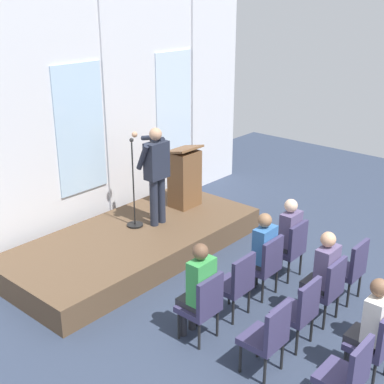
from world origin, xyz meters
The scene contains 20 objects.
rear_partition centered at (0.03, 6.22, 2.08)m, with size 8.82×0.14×4.17m.
stage_platform centered at (0.00, 4.92, 0.20)m, with size 4.43×2.03×0.41m, color brown.
speaker centered at (0.52, 4.88, 1.39)m, with size 0.51×0.69×1.70m.
mic_stand centered at (0.19, 5.09, 0.74)m, with size 0.28×0.28×1.55m.
lectern centered at (1.44, 5.06, 0.96)m, with size 0.60×0.48×1.16m.
chair_r0_c0 centered at (-1.05, 2.54, 0.53)m, with size 0.46×0.44×0.94m.
audience_r0_c0 centered at (-1.05, 2.61, 0.75)m, with size 0.36×0.39×1.35m.
chair_r0_c1 centered at (-0.35, 2.54, 0.53)m, with size 0.46×0.44×0.94m.
chair_r0_c2 centered at (0.35, 2.54, 0.53)m, with size 0.46×0.44×0.94m.
audience_r0_c2 centered at (0.35, 2.62, 0.72)m, with size 0.36×0.39×1.29m.
chair_r0_c3 centered at (1.05, 2.54, 0.53)m, with size 0.46×0.44×0.94m.
audience_r0_c3 centered at (1.05, 2.62, 0.72)m, with size 0.36×0.39×1.30m.
chair_r1_c0 centered at (-1.05, 1.57, 0.53)m, with size 0.46×0.44×0.94m.
chair_r1_c1 centered at (-0.35, 1.57, 0.53)m, with size 0.46×0.44×0.94m.
chair_r1_c2 centered at (0.35, 1.57, 0.53)m, with size 0.46×0.44×0.94m.
audience_r1_c2 centered at (0.35, 1.65, 0.73)m, with size 0.36×0.39×1.31m.
chair_r1_c3 centered at (1.05, 1.57, 0.53)m, with size 0.46×0.44×0.94m.
chair_r2_c0 centered at (-1.05, 0.60, 0.53)m, with size 0.46×0.44×0.94m.
chair_r2_c1 centered at (-0.35, 0.60, 0.53)m, with size 0.46×0.44×0.94m.
audience_r2_c1 centered at (-0.35, 0.68, 0.72)m, with size 0.36×0.39×1.30m.
Camera 1 is at (-5.41, -1.08, 4.21)m, focal length 49.55 mm.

